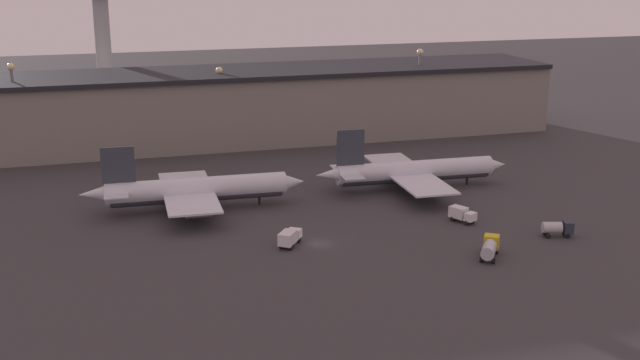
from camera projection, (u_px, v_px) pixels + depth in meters
name	position (u px, v px, depth m)	size (l,w,h in m)	color
ground	(318.00, 244.00, 136.60)	(600.00, 600.00, 0.00)	#383538
terminal_building	(228.00, 106.00, 210.39)	(174.94, 28.22, 18.75)	gray
airplane_0	(195.00, 190.00, 154.10)	(43.40, 29.95, 13.23)	silver
airplane_1	(413.00, 172.00, 168.21)	(42.37, 34.30, 13.41)	silver
service_vehicle_0	(490.00, 247.00, 129.85)	(5.87, 7.04, 3.03)	gold
service_vehicle_1	(290.00, 237.00, 135.15)	(5.28, 6.12, 2.78)	white
service_vehicle_2	(557.00, 228.00, 139.61)	(5.58, 3.50, 2.80)	#282D38
service_vehicle_3	(462.00, 214.00, 147.41)	(4.17, 5.45, 2.76)	white
lamp_post_0	(14.00, 98.00, 190.47)	(1.80, 1.80, 23.14)	slate
lamp_post_1	(220.00, 94.00, 204.54)	(1.80, 1.80, 20.36)	slate
lamp_post_2	(419.00, 79.00, 219.36)	(1.80, 1.80, 23.16)	slate
control_tower	(102.00, 37.00, 226.59)	(9.00, 9.00, 43.72)	#99999E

